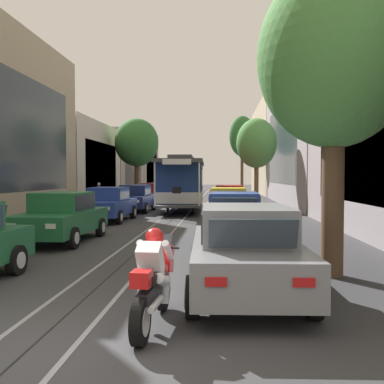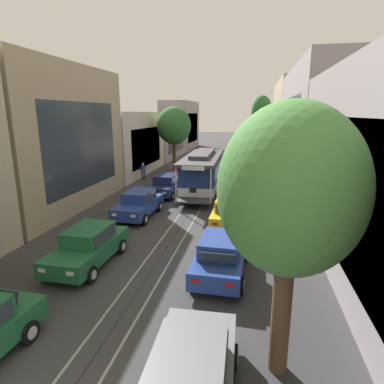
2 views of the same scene
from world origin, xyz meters
name	(u,v)px [view 2 (image 2 of 2)]	position (x,y,z in m)	size (l,w,h in m)	color
ground_plane	(208,185)	(0.00, 24.75, 0.00)	(160.00, 160.00, 0.00)	#38383A
trolley_track_rails	(214,176)	(0.00, 28.94, 0.00)	(1.14, 69.88, 0.01)	gray
building_facade_left	(117,135)	(-9.13, 26.67, 4.10)	(4.94, 61.58, 9.81)	#BCAD93
building_facade_right	(314,127)	(9.32, 30.37, 4.86)	(5.21, 61.58, 10.77)	gray
parked_car_green_second_left	(88,246)	(-2.75, 8.96, 0.80)	(2.07, 4.39, 1.58)	#1E6038
parked_car_blue_mid_left	(139,204)	(-2.91, 15.42, 0.80)	(2.08, 4.40, 1.58)	#233D93
parked_car_navy_fourth_left	(166,185)	(-2.70, 20.75, 0.80)	(2.06, 4.39, 1.58)	#19234C
parked_car_maroon_fifth_left	(184,170)	(-2.66, 27.28, 0.80)	(2.04, 4.38, 1.58)	maroon
parked_car_grey_near_right	(189,381)	(2.75, 2.99, 0.80)	(2.10, 4.40, 1.58)	slate
parked_car_blue_second_right	(221,255)	(2.76, 9.18, 0.80)	(2.08, 4.40, 1.58)	#233D93
parked_car_yellow_mid_right	(230,211)	(2.67, 14.94, 0.80)	(2.06, 4.39, 1.58)	gold
parked_car_red_fourth_right	(238,188)	(2.82, 20.68, 0.80)	(2.08, 4.40, 1.58)	red
street_tree_kerb_left_second	(174,126)	(-4.57, 30.99, 4.83)	(3.60, 3.22, 6.83)	#4C3826
street_tree_kerb_right_near	(290,192)	(4.66, 4.61, 4.53)	(3.18, 3.35, 6.47)	brown
street_tree_kerb_right_second	(264,140)	(4.59, 23.17, 4.15)	(2.55, 2.56, 5.74)	brown
street_tree_kerb_right_mid	(262,113)	(4.56, 41.06, 6.19)	(2.65, 2.40, 8.36)	brown
cable_car_trolley	(203,173)	(0.00, 21.83, 1.66)	(2.82, 9.17, 3.28)	navy
pedestrian_on_right_pavement	(143,170)	(-6.32, 25.88, 0.92)	(0.55, 0.42, 1.63)	#282D38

